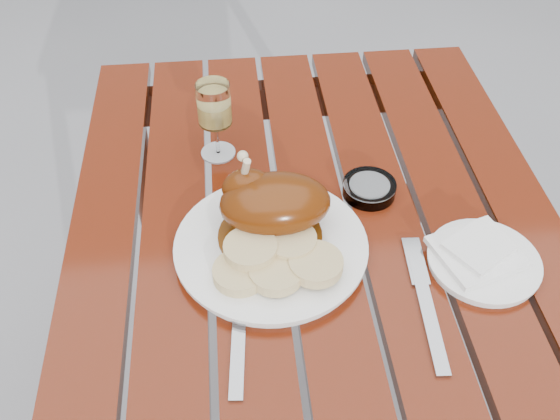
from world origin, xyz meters
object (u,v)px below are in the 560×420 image
object	(u,v)px
wine_glass	(215,121)
side_plate	(484,262)
ashtray	(369,188)
dinner_plate	(271,247)
table	(314,385)

from	to	relation	value
wine_glass	side_plate	distance (m)	0.50
ashtray	side_plate	bearing A→B (deg)	-50.94
dinner_plate	ashtray	distance (m)	0.21
dinner_plate	ashtray	bearing A→B (deg)	33.04
dinner_plate	ashtray	xyz separation A→B (m)	(0.18, 0.12, 0.00)
table	dinner_plate	world-z (taller)	dinner_plate
side_plate	table	bearing A→B (deg)	171.87
table	ashtray	xyz separation A→B (m)	(0.10, 0.14, 0.39)
wine_glass	table	bearing A→B (deg)	-60.53
dinner_plate	side_plate	size ratio (longest dim) A/B	1.75
dinner_plate	wine_glass	bearing A→B (deg)	106.75
dinner_plate	side_plate	bearing A→B (deg)	-10.44
dinner_plate	wine_glass	size ratio (longest dim) A/B	2.04
table	ashtray	distance (m)	0.42
table	wine_glass	size ratio (longest dim) A/B	8.15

